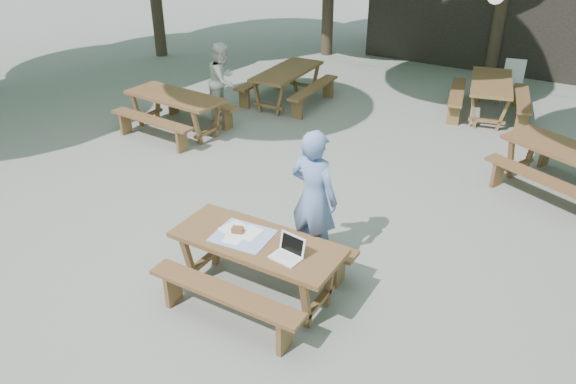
% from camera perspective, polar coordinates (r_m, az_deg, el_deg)
% --- Properties ---
extents(ground, '(80.00, 80.00, 0.00)m').
position_cam_1_polar(ground, '(8.19, -1.35, -2.93)').
color(ground, slate).
rests_on(ground, ground).
extents(pavilion, '(6.00, 3.00, 2.80)m').
position_cam_1_polar(pavilion, '(16.96, 20.11, 17.35)').
color(pavilion, black).
rests_on(pavilion, ground).
extents(main_picnic_table, '(2.00, 1.58, 0.75)m').
position_cam_1_polar(main_picnic_table, '(6.63, -3.10, -7.55)').
color(main_picnic_table, '#4F2B1C').
rests_on(main_picnic_table, ground).
extents(picnic_table_nw, '(2.05, 1.71, 0.75)m').
position_cam_1_polar(picnic_table_nw, '(11.26, -11.29, 7.90)').
color(picnic_table_nw, '#4F2B1C').
rests_on(picnic_table_nw, ground).
extents(picnic_table_ne, '(2.38, 2.23, 0.75)m').
position_cam_1_polar(picnic_table_ne, '(9.75, 26.42, 1.92)').
color(picnic_table_ne, '#4F2B1C').
rests_on(picnic_table_ne, ground).
extents(picnic_table_far_w, '(1.63, 2.02, 0.75)m').
position_cam_1_polar(picnic_table_far_w, '(12.61, -0.08, 10.73)').
color(picnic_table_far_w, '#4F2B1C').
rests_on(picnic_table_far_w, ground).
extents(picnic_table_far_e, '(1.95, 2.19, 0.75)m').
position_cam_1_polar(picnic_table_far_e, '(12.58, 19.74, 8.99)').
color(picnic_table_far_e, '#4F2B1C').
rests_on(picnic_table_far_e, ground).
extents(woman, '(0.71, 0.51, 1.81)m').
position_cam_1_polar(woman, '(6.94, 2.64, -0.60)').
color(woman, '#6B87C3').
rests_on(woman, ground).
extents(second_person, '(0.73, 0.86, 1.56)m').
position_cam_1_polar(second_person, '(11.76, -6.65, 11.19)').
color(second_person, white).
rests_on(second_person, ground).
extents(plastic_chair, '(0.51, 0.51, 0.90)m').
position_cam_1_polar(plastic_chair, '(13.74, 21.72, 9.66)').
color(plastic_chair, silver).
rests_on(plastic_chair, ground).
extents(laptop, '(0.36, 0.30, 0.24)m').
position_cam_1_polar(laptop, '(6.12, 0.09, -6.08)').
color(laptop, white).
rests_on(laptop, main_picnic_table).
extents(tabletop_clutter, '(0.69, 0.60, 0.08)m').
position_cam_1_polar(tabletop_clutter, '(6.52, -4.75, -4.29)').
color(tabletop_clutter, blue).
rests_on(tabletop_clutter, main_picnic_table).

